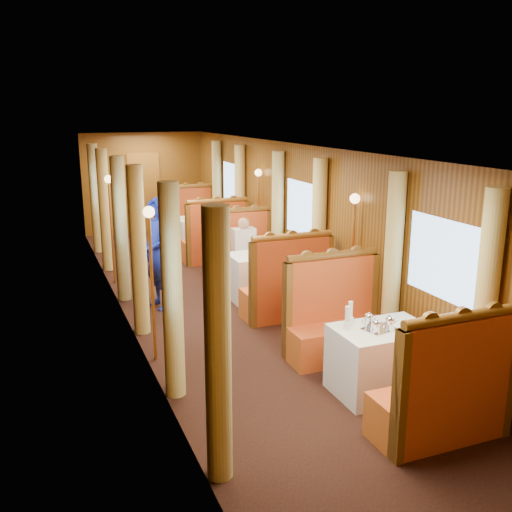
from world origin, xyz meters
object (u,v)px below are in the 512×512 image
banquette_near_fwd (443,398)px  rose_vase_far (201,209)px  teapot_left (376,328)px  fruit_plate (411,326)px  table_mid (261,276)px  steward (158,253)px  banquette_mid_fwd (287,291)px  rose_vase_mid (263,244)px  table_far (201,234)px  banquette_far_aft (189,224)px  banquette_near_aft (336,325)px  tea_tray (379,329)px  table_near (381,360)px  banquette_mid_aft (240,259)px  teapot_back (368,322)px  teapot_right (390,325)px  banquette_far_fwd (215,242)px  passenger (244,244)px

banquette_near_fwd → rose_vase_far: size_ratio=3.72×
teapot_left → fruit_plate: 0.46m
table_mid → steward: bearing=174.4°
steward → rose_vase_far: bearing=136.9°
banquette_mid_fwd → rose_vase_mid: size_ratio=3.72×
table_far → banquette_far_aft: bearing=90.0°
rose_vase_far → steward: steward is taller
banquette_near_fwd → steward: bearing=109.6°
banquette_near_aft → tea_tray: 1.09m
table_near → table_far: bearing=90.0°
teapot_left → banquette_mid_aft: bearing=73.4°
table_far → banquette_near_fwd: bearing=-90.0°
teapot_left → steward: steward is taller
table_near → teapot_left: size_ratio=7.09×
banquette_mid_aft → teapot_back: size_ratio=8.72×
banquette_mid_fwd → table_far: size_ratio=1.28×
teapot_right → steward: 4.11m
banquette_far_aft → steward: size_ratio=0.76×
table_near → banquette_mid_aft: size_ratio=0.78×
fruit_plate → steward: bearing=117.6°
banquette_mid_aft → fruit_plate: size_ratio=6.69×
rose_vase_mid → teapot_back: bearing=-92.7°
banquette_near_fwd → banquette_mid_fwd: 3.50m
banquette_far_fwd → rose_vase_mid: (0.02, -2.52, 0.50)m
table_near → steward: size_ratio=0.60×
banquette_near_fwd → banquette_far_aft: bearing=90.0°
banquette_near_aft → teapot_back: size_ratio=8.72×
teapot_left → rose_vase_mid: size_ratio=0.41×
table_far → fruit_plate: bearing=-87.6°
banquette_mid_aft → rose_vase_far: banquette_mid_aft is taller
table_mid → steward: steward is taller
rose_vase_far → passenger: size_ratio=0.47×
teapot_back → rose_vase_far: 6.94m
table_far → banquette_mid_fwd: bearing=-90.0°
banquette_mid_aft → teapot_right: (0.01, -4.61, 0.39)m
banquette_far_aft → banquette_near_fwd: bearing=-90.0°
banquette_near_fwd → banquette_far_fwd: 7.00m
tea_tray → table_mid: bearing=88.9°
table_far → rose_vase_far: 0.55m
teapot_left → banquette_near_aft: bearing=67.0°
banquette_near_fwd → banquette_mid_fwd: (0.00, 3.50, 0.00)m
teapot_back → banquette_near_fwd: bearing=-83.6°
banquette_mid_fwd → rose_vase_mid: banquette_mid_fwd is taller
passenger → teapot_left: bearing=-92.1°
table_far → passenger: size_ratio=1.38×
banquette_near_aft → table_mid: size_ratio=1.28×
rose_vase_mid → banquette_mid_fwd: bearing=-91.2°
banquette_far_fwd → table_far: bearing=90.0°
fruit_plate → table_far: bearing=92.4°
steward → rose_vase_mid: bearing=66.9°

